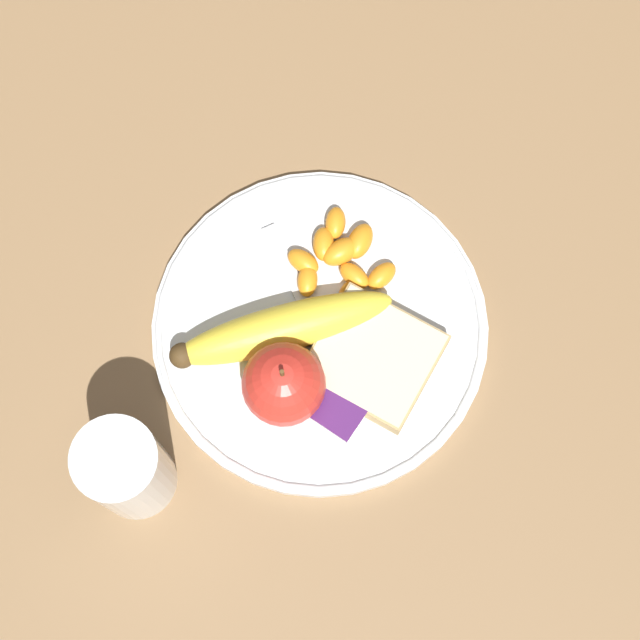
% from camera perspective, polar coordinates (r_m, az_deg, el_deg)
% --- Properties ---
extents(ground_plane, '(3.00, 3.00, 0.00)m').
position_cam_1_polar(ground_plane, '(0.91, 0.00, -0.57)').
color(ground_plane, olive).
extents(plate, '(0.29, 0.29, 0.01)m').
position_cam_1_polar(plate, '(0.91, 0.00, -0.43)').
color(plate, silver).
rests_on(plate, ground_plane).
extents(juice_glass, '(0.07, 0.07, 0.11)m').
position_cam_1_polar(juice_glass, '(0.85, -10.26, -7.89)').
color(juice_glass, silver).
rests_on(juice_glass, ground_plane).
extents(apple, '(0.07, 0.07, 0.08)m').
position_cam_1_polar(apple, '(0.86, -1.95, -3.45)').
color(apple, red).
rests_on(apple, plate).
extents(banana, '(0.15, 0.17, 0.04)m').
position_cam_1_polar(banana, '(0.88, -2.10, -0.48)').
color(banana, yellow).
rests_on(banana, plate).
extents(bread_slice, '(0.10, 0.10, 0.02)m').
position_cam_1_polar(bread_slice, '(0.89, 3.02, -1.82)').
color(bread_slice, tan).
rests_on(bread_slice, plate).
extents(fork, '(0.16, 0.11, 0.00)m').
position_cam_1_polar(fork, '(0.90, -0.02, -0.71)').
color(fork, silver).
rests_on(fork, plate).
extents(jam_packet, '(0.04, 0.03, 0.02)m').
position_cam_1_polar(jam_packet, '(0.87, 0.93, -5.05)').
color(jam_packet, white).
rests_on(jam_packet, plate).
extents(orange_segment_0, '(0.03, 0.03, 0.02)m').
position_cam_1_polar(orange_segment_0, '(0.90, 1.50, 1.20)').
color(orange_segment_0, orange).
rests_on(orange_segment_0, plate).
extents(orange_segment_1, '(0.03, 0.04, 0.02)m').
position_cam_1_polar(orange_segment_1, '(0.91, 1.15, 3.67)').
color(orange_segment_1, orange).
rests_on(orange_segment_1, plate).
extents(orange_segment_2, '(0.03, 0.03, 0.02)m').
position_cam_1_polar(orange_segment_2, '(0.90, 2.68, 0.38)').
color(orange_segment_2, orange).
rests_on(orange_segment_2, plate).
extents(orange_segment_3, '(0.03, 0.03, 0.02)m').
position_cam_1_polar(orange_segment_3, '(0.92, 0.83, 5.21)').
color(orange_segment_3, orange).
rests_on(orange_segment_3, plate).
extents(orange_segment_4, '(0.03, 0.02, 0.02)m').
position_cam_1_polar(orange_segment_4, '(0.91, -0.91, 3.14)').
color(orange_segment_4, orange).
rests_on(orange_segment_4, plate).
extents(orange_segment_5, '(0.03, 0.04, 0.02)m').
position_cam_1_polar(orange_segment_5, '(0.92, 0.18, 4.08)').
color(orange_segment_5, orange).
rests_on(orange_segment_5, plate).
extents(orange_segment_6, '(0.02, 0.03, 0.02)m').
position_cam_1_polar(orange_segment_6, '(0.91, 3.31, 2.37)').
color(orange_segment_6, orange).
rests_on(orange_segment_6, plate).
extents(orange_segment_7, '(0.03, 0.04, 0.02)m').
position_cam_1_polar(orange_segment_7, '(0.92, 2.14, 4.23)').
color(orange_segment_7, orange).
rests_on(orange_segment_7, plate).
extents(orange_segment_8, '(0.03, 0.02, 0.02)m').
position_cam_1_polar(orange_segment_8, '(0.91, 1.80, 2.40)').
color(orange_segment_8, orange).
rests_on(orange_segment_8, plate).
extents(orange_segment_9, '(0.03, 0.03, 0.02)m').
position_cam_1_polar(orange_segment_9, '(0.91, -0.67, 2.12)').
color(orange_segment_9, orange).
rests_on(orange_segment_9, plate).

